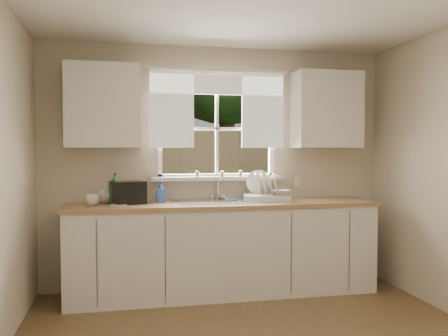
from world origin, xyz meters
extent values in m
cube|color=beige|center=(0.00, 2.00, 0.57)|extent=(3.60, 0.02, 1.15)
cube|color=beige|center=(0.00, 2.00, 2.33)|extent=(3.60, 0.02, 0.35)
cube|color=beige|center=(-1.20, 2.00, 1.65)|extent=(1.20, 0.02, 1.00)
cube|color=beige|center=(1.20, 2.00, 1.65)|extent=(1.20, 0.02, 1.00)
cube|color=white|center=(0.00, 2.02, 1.15)|extent=(1.30, 0.06, 0.05)
cube|color=white|center=(0.00, 2.02, 2.15)|extent=(1.30, 0.06, 0.05)
cube|color=white|center=(-0.60, 2.02, 1.65)|extent=(0.05, 0.06, 1.05)
cube|color=white|center=(0.60, 2.02, 1.65)|extent=(0.05, 0.06, 1.05)
cube|color=white|center=(0.00, 2.02, 1.65)|extent=(0.03, 0.04, 1.00)
cube|color=white|center=(0.00, 2.02, 1.65)|extent=(1.20, 0.04, 0.03)
cube|color=white|center=(0.00, 1.96, 1.13)|extent=(1.38, 0.14, 0.04)
cylinder|color=white|center=(0.00, 1.94, 2.25)|extent=(1.50, 0.02, 0.02)
cube|color=white|center=(-0.48, 1.95, 1.85)|extent=(0.45, 0.02, 0.80)
cube|color=white|center=(0.48, 1.95, 1.85)|extent=(0.45, 0.02, 0.80)
cube|color=white|center=(0.00, 1.95, 2.10)|extent=(1.40, 0.02, 0.20)
cube|color=silver|center=(0.00, 1.68, 0.43)|extent=(3.00, 0.62, 0.87)
cube|color=#A87F54|center=(0.00, 1.68, 0.89)|extent=(3.04, 0.65, 0.04)
cube|color=silver|center=(-1.15, 1.82, 1.85)|extent=(0.70, 0.33, 0.80)
cube|color=silver|center=(1.15, 1.82, 1.85)|extent=(0.70, 0.33, 0.80)
cube|color=beige|center=(0.88, 1.99, 1.08)|extent=(0.08, 0.01, 0.12)
cylinder|color=brown|center=(0.04, 1.94, 1.18)|extent=(0.04, 0.04, 0.06)
cylinder|color=brown|center=(-0.22, 1.94, 1.18)|extent=(0.04, 0.04, 0.06)
cylinder|color=brown|center=(0.24, 1.94, 1.18)|extent=(0.04, 0.04, 0.06)
cube|color=#335421|center=(0.00, 7.00, -0.02)|extent=(20.00, 10.00, 0.02)
cube|color=olive|center=(0.00, 5.00, 0.90)|extent=(8.00, 0.10, 1.80)
cube|color=maroon|center=(-1.20, 8.50, 1.10)|extent=(3.00, 3.00, 2.20)
cube|color=black|center=(-1.20, 8.50, 2.35)|extent=(3.20, 3.20, 0.30)
cylinder|color=#423021|center=(1.40, 8.00, 1.60)|extent=(0.36, 0.36, 3.20)
sphere|color=#214716|center=(1.40, 8.00, 4.00)|extent=(4.00, 4.00, 4.00)
sphere|color=#214716|center=(0.30, 9.50, 4.50)|extent=(3.20, 3.20, 3.20)
cube|color=#B7B7BC|center=(0.00, 1.71, 0.83)|extent=(0.84, 0.46, 0.18)
cube|color=#B7B7BC|center=(0.00, 1.71, 0.92)|extent=(0.88, 0.50, 0.01)
cube|color=#B7B7BC|center=(0.00, 1.71, 0.89)|extent=(0.02, 0.41, 0.14)
cylinder|color=silver|center=(0.00, 1.96, 1.02)|extent=(0.03, 0.03, 0.22)
cylinder|color=silver|center=(0.00, 1.88, 1.13)|extent=(0.02, 0.18, 0.02)
sphere|color=silver|center=(-0.06, 1.96, 0.94)|extent=(0.05, 0.05, 0.05)
sphere|color=silver|center=(0.06, 1.96, 0.94)|extent=(0.05, 0.05, 0.05)
cube|color=silver|center=(0.46, 1.73, 0.94)|extent=(0.53, 0.45, 0.06)
cylinder|color=white|center=(0.41, 1.85, 1.09)|extent=(0.27, 0.13, 0.25)
cylinder|color=white|center=(0.37, 1.75, 1.08)|extent=(0.12, 0.23, 0.22)
cylinder|color=white|center=(0.43, 1.74, 1.08)|extent=(0.12, 0.23, 0.22)
cylinder|color=white|center=(0.49, 1.72, 1.08)|extent=(0.12, 0.23, 0.22)
cylinder|color=white|center=(0.55, 1.71, 1.08)|extent=(0.12, 0.23, 0.22)
imported|color=silver|center=(0.59, 1.69, 1.00)|extent=(0.21, 0.21, 0.05)
imported|color=#2C8736|center=(-1.05, 1.79, 1.06)|extent=(0.14, 0.14, 0.30)
imported|color=blue|center=(-0.60, 1.82, 1.01)|extent=(0.10, 0.10, 0.21)
imported|color=beige|center=(-1.15, 1.85, 1.00)|extent=(0.18, 0.18, 0.19)
cylinder|color=beige|center=(-1.01, 1.62, 0.92)|extent=(0.16, 0.16, 0.01)
imported|color=silver|center=(-1.25, 1.66, 0.96)|extent=(0.18, 0.18, 0.11)
cube|color=black|center=(-0.93, 1.74, 1.02)|extent=(0.36, 0.34, 0.22)
camera|label=1|loc=(-0.95, -2.89, 1.44)|focal=38.00mm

